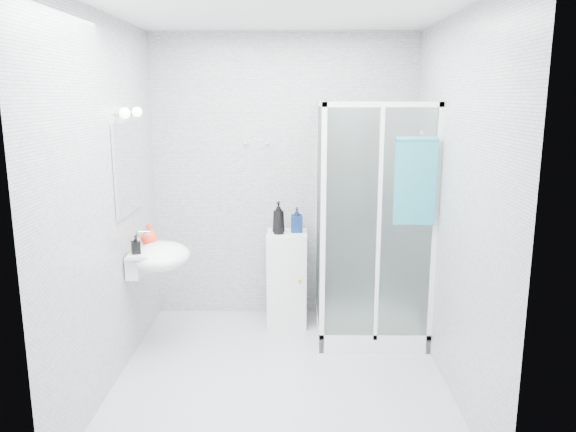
{
  "coord_description": "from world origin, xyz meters",
  "views": [
    {
      "loc": [
        0.11,
        -3.81,
        2.04
      ],
      "look_at": [
        0.05,
        0.35,
        1.15
      ],
      "focal_mm": 35.0,
      "sensor_mm": 36.0,
      "label": 1
    }
  ],
  "objects_px": {
    "wall_basin": "(157,257)",
    "shampoo_bottle_b": "(297,220)",
    "storage_cabinet": "(287,278)",
    "shower_enclosure": "(361,286)",
    "shampoo_bottle_a": "(279,218)",
    "soap_dispenser_black": "(136,245)",
    "soap_dispenser_orange": "(149,234)",
    "hand_towel": "(415,179)"
  },
  "relations": [
    {
      "from": "shampoo_bottle_a",
      "to": "soap_dispenser_orange",
      "type": "bearing_deg",
      "value": -158.08
    },
    {
      "from": "wall_basin",
      "to": "soap_dispenser_black",
      "type": "xyz_separation_m",
      "value": [
        -0.12,
        -0.15,
        0.14
      ]
    },
    {
      "from": "hand_towel",
      "to": "wall_basin",
      "type": "bearing_deg",
      "value": 177.55
    },
    {
      "from": "hand_towel",
      "to": "soap_dispenser_black",
      "type": "height_order",
      "value": "hand_towel"
    },
    {
      "from": "storage_cabinet",
      "to": "shampoo_bottle_b",
      "type": "height_order",
      "value": "shampoo_bottle_b"
    },
    {
      "from": "wall_basin",
      "to": "soap_dispenser_orange",
      "type": "xyz_separation_m",
      "value": [
        -0.09,
        0.12,
        0.15
      ]
    },
    {
      "from": "shower_enclosure",
      "to": "wall_basin",
      "type": "height_order",
      "value": "shower_enclosure"
    },
    {
      "from": "shower_enclosure",
      "to": "shampoo_bottle_a",
      "type": "xyz_separation_m",
      "value": [
        -0.71,
        0.22,
        0.55
      ]
    },
    {
      "from": "hand_towel",
      "to": "shampoo_bottle_b",
      "type": "distance_m",
      "value": 1.22
    },
    {
      "from": "storage_cabinet",
      "to": "soap_dispenser_black",
      "type": "distance_m",
      "value": 1.45
    },
    {
      "from": "storage_cabinet",
      "to": "wall_basin",
      "type": "bearing_deg",
      "value": -149.98
    },
    {
      "from": "wall_basin",
      "to": "hand_towel",
      "type": "xyz_separation_m",
      "value": [
        1.99,
        -0.09,
        0.64
      ]
    },
    {
      "from": "shower_enclosure",
      "to": "wall_basin",
      "type": "distance_m",
      "value": 1.72
    },
    {
      "from": "shower_enclosure",
      "to": "soap_dispenser_orange",
      "type": "height_order",
      "value": "shower_enclosure"
    },
    {
      "from": "soap_dispenser_orange",
      "to": "soap_dispenser_black",
      "type": "relative_size",
      "value": 1.2
    },
    {
      "from": "wall_basin",
      "to": "shower_enclosure",
      "type": "bearing_deg",
      "value": 10.81
    },
    {
      "from": "hand_towel",
      "to": "soap_dispenser_black",
      "type": "distance_m",
      "value": 2.17
    },
    {
      "from": "wall_basin",
      "to": "storage_cabinet",
      "type": "bearing_deg",
      "value": 29.62
    },
    {
      "from": "hand_towel",
      "to": "shampoo_bottle_a",
      "type": "xyz_separation_m",
      "value": [
        -1.05,
        0.62,
        -0.43
      ]
    },
    {
      "from": "hand_towel",
      "to": "soap_dispenser_orange",
      "type": "distance_m",
      "value": 2.15
    },
    {
      "from": "wall_basin",
      "to": "shampoo_bottle_b",
      "type": "xyz_separation_m",
      "value": [
        1.1,
        0.61,
        0.17
      ]
    },
    {
      "from": "wall_basin",
      "to": "soap_dispenser_black",
      "type": "bearing_deg",
      "value": -129.77
    },
    {
      "from": "storage_cabinet",
      "to": "soap_dispenser_black",
      "type": "height_order",
      "value": "soap_dispenser_black"
    },
    {
      "from": "shower_enclosure",
      "to": "soap_dispenser_black",
      "type": "height_order",
      "value": "shower_enclosure"
    },
    {
      "from": "hand_towel",
      "to": "shampoo_bottle_b",
      "type": "xyz_separation_m",
      "value": [
        -0.89,
        0.69,
        -0.47
      ]
    },
    {
      "from": "wall_basin",
      "to": "soap_dispenser_orange",
      "type": "height_order",
      "value": "soap_dispenser_orange"
    },
    {
      "from": "storage_cabinet",
      "to": "shampoo_bottle_b",
      "type": "relative_size",
      "value": 3.79
    },
    {
      "from": "wall_basin",
      "to": "soap_dispenser_black",
      "type": "height_order",
      "value": "wall_basin"
    },
    {
      "from": "hand_towel",
      "to": "soap_dispenser_black",
      "type": "xyz_separation_m",
      "value": [
        -2.11,
        -0.06,
        -0.5
      ]
    },
    {
      "from": "shower_enclosure",
      "to": "soap_dispenser_orange",
      "type": "xyz_separation_m",
      "value": [
        -1.75,
        -0.2,
        0.5
      ]
    },
    {
      "from": "soap_dispenser_black",
      "to": "storage_cabinet",
      "type": "bearing_deg",
      "value": 32.51
    },
    {
      "from": "hand_towel",
      "to": "soap_dispenser_black",
      "type": "bearing_deg",
      "value": -178.26
    },
    {
      "from": "shower_enclosure",
      "to": "hand_towel",
      "type": "height_order",
      "value": "shower_enclosure"
    },
    {
      "from": "storage_cabinet",
      "to": "hand_towel",
      "type": "xyz_separation_m",
      "value": [
        0.97,
        -0.66,
        1.01
      ]
    },
    {
      "from": "shampoo_bottle_b",
      "to": "soap_dispenser_black",
      "type": "xyz_separation_m",
      "value": [
        -1.23,
        -0.76,
        -0.03
      ]
    },
    {
      "from": "wall_basin",
      "to": "hand_towel",
      "type": "height_order",
      "value": "hand_towel"
    },
    {
      "from": "wall_basin",
      "to": "shampoo_bottle_b",
      "type": "bearing_deg",
      "value": 28.79
    },
    {
      "from": "shampoo_bottle_b",
      "to": "wall_basin",
      "type": "bearing_deg",
      "value": -151.21
    },
    {
      "from": "hand_towel",
      "to": "soap_dispenser_orange",
      "type": "relative_size",
      "value": 3.87
    },
    {
      "from": "shower_enclosure",
      "to": "soap_dispenser_black",
      "type": "distance_m",
      "value": 1.9
    },
    {
      "from": "shower_enclosure",
      "to": "storage_cabinet",
      "type": "height_order",
      "value": "shower_enclosure"
    },
    {
      "from": "storage_cabinet",
      "to": "shampoo_bottle_a",
      "type": "height_order",
      "value": "shampoo_bottle_a"
    }
  ]
}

